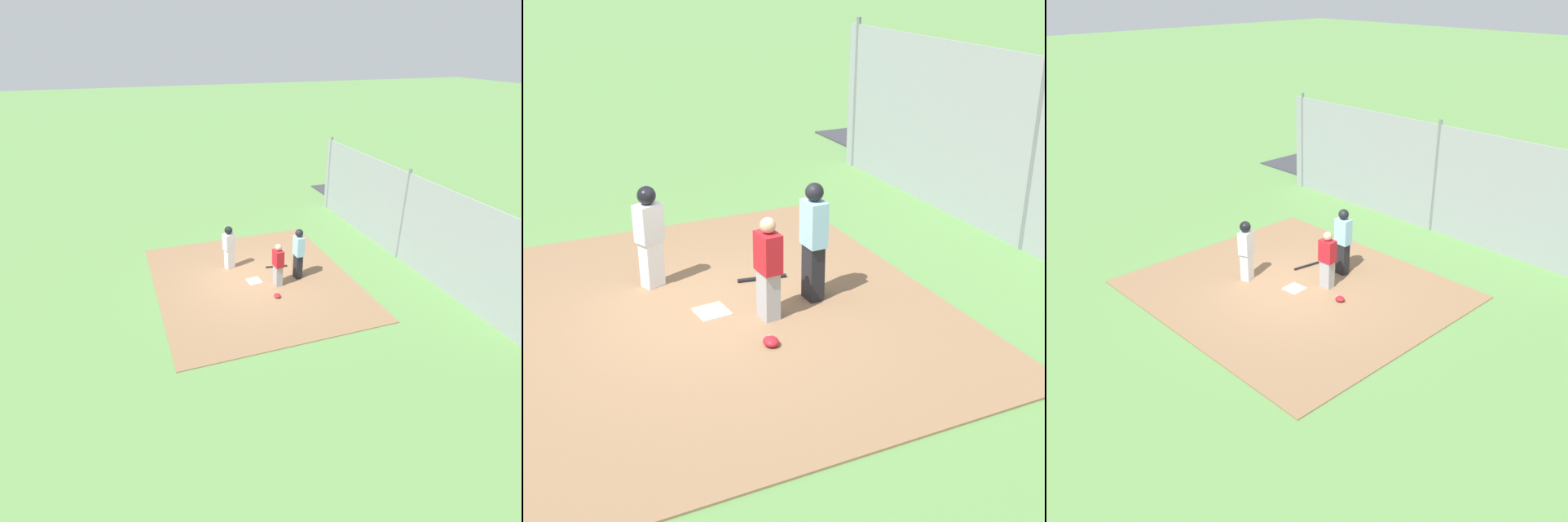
{
  "view_description": "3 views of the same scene",
  "coord_description": "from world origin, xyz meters",
  "views": [
    {
      "loc": [
        -11.93,
        3.92,
        7.24
      ],
      "look_at": [
        -0.11,
        -0.2,
        0.81
      ],
      "focal_mm": 29.75,
      "sensor_mm": 36.0,
      "label": 1
    },
    {
      "loc": [
        -8.59,
        2.93,
        4.74
      ],
      "look_at": [
        -0.42,
        -0.92,
        0.81
      ],
      "focal_mm": 49.68,
      "sensor_mm": 36.0,
      "label": 2
    },
    {
      "loc": [
        -9.71,
        8.76,
        7.06
      ],
      "look_at": [
        -0.12,
        -0.33,
        0.72
      ],
      "focal_mm": 41.42,
      "sensor_mm": 36.0,
      "label": 3
    }
  ],
  "objects": [
    {
      "name": "baseball",
      "position": [
        -1.07,
        -0.41,
        0.07
      ],
      "size": [
        0.07,
        0.07,
        0.07
      ],
      "primitive_type": "sphere",
      "color": "white",
      "rests_on": "dirt_infield"
    },
    {
      "name": "runner",
      "position": [
        1.21,
        0.5,
        0.92
      ],
      "size": [
        0.39,
        0.45,
        1.57
      ],
      "rotation": [
        0.0,
        0.0,
        3.54
      ],
      "color": "silver",
      "rests_on": "dirt_infield"
    },
    {
      "name": "umpire",
      "position": [
        -0.21,
        -1.49,
        0.96
      ],
      "size": [
        0.39,
        0.27,
        1.76
      ],
      "rotation": [
        0.0,
        0.0,
        1.61
      ],
      "color": "black",
      "rests_on": "dirt_infield"
    },
    {
      "name": "catcher_mask",
      "position": [
        -1.2,
        -0.37,
        0.09
      ],
      "size": [
        0.24,
        0.2,
        0.12
      ],
      "primitive_type": "ellipsoid",
      "color": "#B21923",
      "rests_on": "dirt_infield"
    },
    {
      "name": "ground_plane",
      "position": [
        0.0,
        0.0,
        0.0
      ],
      "size": [
        140.0,
        140.0,
        0.0
      ],
      "primitive_type": "plane",
      "color": "#5B8947"
    },
    {
      "name": "backstop_fence",
      "position": [
        0.0,
        -5.62,
        1.6
      ],
      "size": [
        12.0,
        0.1,
        3.35
      ],
      "color": "#93999E",
      "rests_on": "ground_plane"
    },
    {
      "name": "catcher",
      "position": [
        -0.47,
        -0.66,
        0.78
      ],
      "size": [
        0.4,
        0.29,
        1.47
      ],
      "rotation": [
        0.0,
        0.0,
        1.64
      ],
      "color": "#9E9EA3",
      "rests_on": "dirt_infield"
    },
    {
      "name": "parked_car_red",
      "position": [
        0.07,
        -8.48,
        0.61
      ],
      "size": [
        4.39,
        2.31,
        1.28
      ],
      "rotation": [
        0.0,
        0.0,
        3.28
      ],
      "color": "maroon",
      "rests_on": "parking_lot"
    },
    {
      "name": "baseball_bat",
      "position": [
        0.69,
        -1.07,
        0.06
      ],
      "size": [
        0.18,
        0.77,
        0.06
      ],
      "primitive_type": "cylinder",
      "rotation": [
        0.0,
        1.57,
        1.41
      ],
      "color": "black",
      "rests_on": "dirt_infield"
    },
    {
      "name": "dirt_infield",
      "position": [
        0.0,
        0.0,
        0.01
      ],
      "size": [
        7.2,
        6.4,
        0.03
      ],
      "primitive_type": "cube",
      "color": "#896647",
      "rests_on": "ground_plane"
    },
    {
      "name": "home_plate",
      "position": [
        0.0,
        0.0,
        0.04
      ],
      "size": [
        0.47,
        0.47,
        0.02
      ],
      "primitive_type": "cube",
      "rotation": [
        0.0,
        0.0,
        0.08
      ],
      "color": "white",
      "rests_on": "dirt_infield"
    },
    {
      "name": "parking_lot",
      "position": [
        0.0,
        -8.92,
        0.02
      ],
      "size": [
        18.0,
        5.2,
        0.04
      ],
      "primitive_type": "cube",
      "color": "#38383D",
      "rests_on": "ground_plane"
    }
  ]
}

